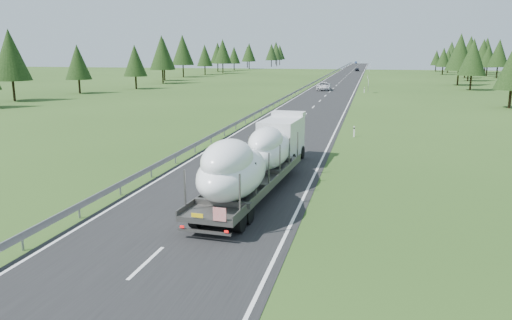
% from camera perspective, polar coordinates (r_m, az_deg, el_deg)
% --- Properties ---
extents(ground, '(400.00, 400.00, 0.00)m').
position_cam_1_polar(ground, '(19.48, -12.41, -11.42)').
color(ground, '#284617').
rests_on(ground, ground).
extents(road_surface, '(10.00, 400.00, 0.02)m').
position_cam_1_polar(road_surface, '(116.54, 9.21, 8.44)').
color(road_surface, black).
rests_on(road_surface, ground).
extents(guardrail, '(0.10, 400.00, 0.76)m').
position_cam_1_polar(guardrail, '(116.92, 6.60, 8.82)').
color(guardrail, slate).
rests_on(guardrail, ground).
extents(marker_posts, '(0.13, 350.08, 1.00)m').
position_cam_1_polar(marker_posts, '(171.17, 12.73, 9.70)').
color(marker_posts, silver).
rests_on(marker_posts, ground).
extents(highway_sign, '(0.08, 0.90, 2.60)m').
position_cam_1_polar(highway_sign, '(96.20, 12.73, 8.56)').
color(highway_sign, slate).
rests_on(highway_sign, ground).
extents(tree_line_left, '(14.80, 303.74, 12.61)m').
position_cam_1_polar(tree_line_left, '(155.86, -6.48, 12.01)').
color(tree_line_left, black).
rests_on(tree_line_left, ground).
extents(boat_truck, '(3.47, 18.34, 3.83)m').
position_cam_1_polar(boat_truck, '(27.96, 0.28, 0.60)').
color(boat_truck, silver).
rests_on(boat_truck, ground).
extents(distant_van, '(2.95, 5.89, 1.60)m').
position_cam_1_polar(distant_van, '(101.16, 7.74, 8.35)').
color(distant_van, silver).
rests_on(distant_van, ground).
extents(distant_car_dark, '(1.76, 3.92, 1.31)m').
position_cam_1_polar(distant_car_dark, '(197.50, 11.47, 10.11)').
color(distant_car_dark, black).
rests_on(distant_car_dark, ground).
extents(distant_car_blue, '(1.55, 4.00, 1.30)m').
position_cam_1_polar(distant_car_blue, '(312.07, 11.34, 10.87)').
color(distant_car_blue, '#1B2B4D').
rests_on(distant_car_blue, ground).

